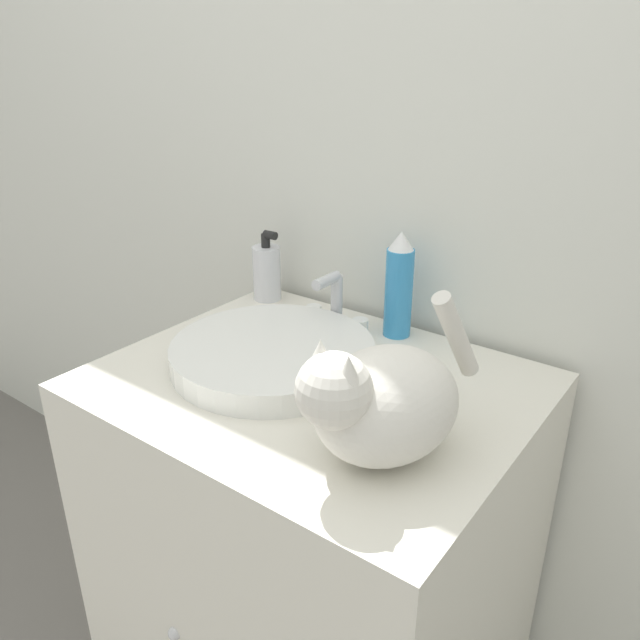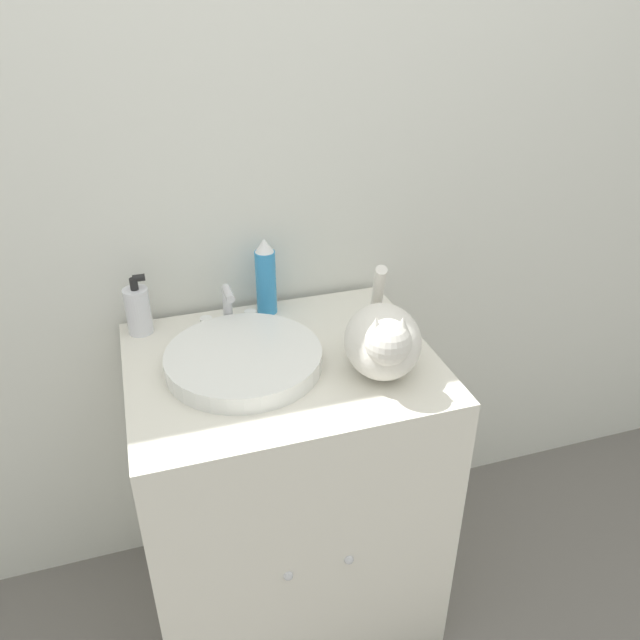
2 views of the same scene
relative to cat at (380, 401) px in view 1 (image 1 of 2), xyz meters
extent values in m
cube|color=silver|center=(-0.21, 0.46, 0.30)|extent=(6.00, 0.05, 2.50)
cube|color=silver|center=(-0.21, 0.12, -0.52)|extent=(0.73, 0.59, 0.86)
sphere|color=silver|center=(-0.28, -0.18, -0.48)|extent=(0.02, 0.02, 0.02)
cylinder|color=white|center=(-0.30, 0.12, -0.07)|extent=(0.37, 0.37, 0.04)
cylinder|color=silver|center=(-0.30, 0.32, -0.03)|extent=(0.02, 0.02, 0.11)
cylinder|color=silver|center=(-0.30, 0.29, 0.02)|extent=(0.02, 0.07, 0.02)
cylinder|color=white|center=(-0.36, 0.32, -0.07)|extent=(0.03, 0.03, 0.03)
cylinder|color=white|center=(-0.24, 0.32, -0.07)|extent=(0.03, 0.03, 0.03)
ellipsoid|color=silver|center=(0.00, 0.01, -0.01)|extent=(0.23, 0.26, 0.16)
sphere|color=silver|center=(-0.02, -0.08, 0.04)|extent=(0.13, 0.13, 0.10)
cone|color=silver|center=(-0.05, -0.07, 0.08)|extent=(0.04, 0.04, 0.04)
cone|color=silver|center=(0.00, -0.08, 0.08)|extent=(0.04, 0.04, 0.04)
cylinder|color=silver|center=(0.04, 0.14, 0.06)|extent=(0.06, 0.11, 0.15)
cylinder|color=silver|center=(-0.52, 0.36, -0.03)|extent=(0.06, 0.06, 0.12)
cylinder|color=black|center=(-0.52, 0.36, 0.05)|extent=(0.02, 0.02, 0.03)
cylinder|color=black|center=(-0.51, 0.36, 0.06)|extent=(0.03, 0.02, 0.02)
cylinder|color=#338CCC|center=(-0.18, 0.37, 0.00)|extent=(0.05, 0.05, 0.18)
cone|color=white|center=(-0.18, 0.37, 0.10)|extent=(0.05, 0.05, 0.04)
camera|label=1|loc=(0.37, -0.63, 0.44)|focal=35.00mm
camera|label=2|loc=(-0.50, -1.10, 0.74)|focal=35.00mm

